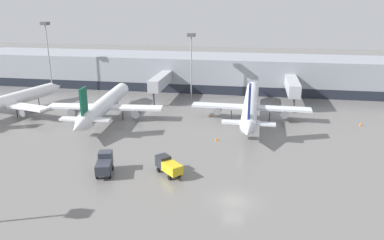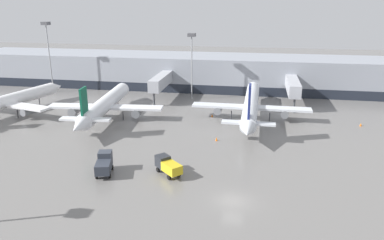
{
  "view_description": "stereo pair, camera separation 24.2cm",
  "coord_description": "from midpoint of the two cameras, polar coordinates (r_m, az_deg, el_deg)",
  "views": [
    {
      "loc": [
        1.88,
        -41.18,
        23.62
      ],
      "look_at": [
        -9.05,
        22.16,
        3.0
      ],
      "focal_mm": 35.0,
      "sensor_mm": 36.0,
      "label": 1
    },
    {
      "loc": [
        2.11,
        -41.14,
        23.62
      ],
      "look_at": [
        -9.05,
        22.16,
        3.0
      ],
      "focal_mm": 35.0,
      "sensor_mm": 36.0,
      "label": 2
    }
  ],
  "objects": [
    {
      "name": "apron_light_mast_2",
      "position": [
        92.07,
        0.03,
        11.11
      ],
      "size": [
        1.8,
        1.8,
        16.1
      ],
      "color": "gray",
      "rests_on": "ground_plane"
    },
    {
      "name": "parked_jet_2",
      "position": [
        89.25,
        -26.4,
        2.52
      ],
      "size": [
        22.01,
        32.57,
        9.46
      ],
      "rotation": [
        0.0,
        0.0,
        1.33
      ],
      "color": "white",
      "rests_on": "ground_plane"
    },
    {
      "name": "service_truck_1",
      "position": [
        53.35,
        -3.57,
        -6.89
      ],
      "size": [
        4.63,
        4.59,
        2.37
      ],
      "rotation": [
        0.0,
        0.0,
        2.37
      ],
      "color": "gold",
      "rests_on": "ground_plane"
    },
    {
      "name": "traffic_cone_2",
      "position": [
        89.96,
        -23.42,
        1.28
      ],
      "size": [
        0.41,
        0.41,
        0.65
      ],
      "color": "orange",
      "rests_on": "ground_plane"
    },
    {
      "name": "traffic_cone_3",
      "position": [
        66.05,
        3.86,
        -2.9
      ],
      "size": [
        0.39,
        0.39,
        0.67
      ],
      "color": "orange",
      "rests_on": "ground_plane"
    },
    {
      "name": "service_truck_0",
      "position": [
        54.78,
        -13.1,
        -6.47
      ],
      "size": [
        3.0,
        4.86,
        2.89
      ],
      "rotation": [
        0.0,
        0.0,
        1.82
      ],
      "color": "#2D333D",
      "rests_on": "ground_plane"
    },
    {
      "name": "apron_light_mast_3",
      "position": [
        105.94,
        -21.13,
        11.69
      ],
      "size": [
        1.8,
        1.8,
        18.38
      ],
      "color": "gray",
      "rests_on": "ground_plane"
    },
    {
      "name": "parked_jet_0",
      "position": [
        77.77,
        9.06,
        2.3
      ],
      "size": [
        24.28,
        37.9,
        10.22
      ],
      "rotation": [
        0.0,
        0.0,
        1.56
      ],
      "color": "silver",
      "rests_on": "ground_plane"
    },
    {
      "name": "ground_plane",
      "position": [
        47.5,
        6.41,
        -12.16
      ],
      "size": [
        320.0,
        320.0,
        0.0
      ],
      "primitive_type": "plane",
      "color": "slate"
    },
    {
      "name": "traffic_cone_0",
      "position": [
        80.78,
        24.41,
        -0.63
      ],
      "size": [
        0.42,
        0.42,
        0.62
      ],
      "color": "orange",
      "rests_on": "ground_plane"
    },
    {
      "name": "terminal_building",
      "position": [
        104.74,
        8.87,
        7.05
      ],
      "size": [
        160.0,
        30.34,
        9.0
      ],
      "color": "gray",
      "rests_on": "ground_plane"
    },
    {
      "name": "parked_jet_3",
      "position": [
        79.33,
        -13.02,
        2.3
      ],
      "size": [
        24.01,
        34.15,
        9.16
      ],
      "rotation": [
        0.0,
        0.0,
        1.66
      ],
      "color": "silver",
      "rests_on": "ground_plane"
    },
    {
      "name": "traffic_cone_1",
      "position": [
        79.52,
        3.17,
        0.7
      ],
      "size": [
        0.47,
        0.47,
        0.58
      ],
      "color": "orange",
      "rests_on": "ground_plane"
    }
  ]
}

